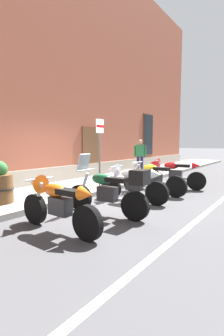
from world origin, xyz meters
name	(u,v)px	position (x,y,z in m)	size (l,w,h in m)	color
ground_plane	(96,196)	(0.00, 0.00, 0.00)	(140.00, 140.00, 0.00)	#424244
sidewalk	(66,189)	(0.00, 1.26, 0.07)	(33.18, 2.53, 0.14)	gray
lane_stripe	(205,214)	(0.00, -3.20, 0.00)	(33.18, 0.12, 0.01)	silver
motorcycle_orange_sport	(56,201)	(-2.71, -1.27, 0.55)	(0.62, 2.04, 1.00)	black
motorcycle_green_touring	(110,191)	(-1.39, -1.54, 0.57)	(0.62, 2.10, 1.36)	black
motorcycle_white_sport	(130,181)	(0.03, -1.19, 0.56)	(0.62, 2.06, 1.03)	black
motorcycle_yellow_naked	(153,179)	(1.28, -1.24, 0.49)	(0.62, 2.18, 1.00)	black
motorcycle_red_sport	(172,172)	(2.59, -1.34, 0.57)	(0.67, 2.13, 1.06)	black
pedestrian_striped_shirt	(140,154)	(4.99, 1.28, 1.05)	(0.37, 0.52, 1.62)	#1E1E4C
parking_sign	(100,143)	(0.71, 0.40, 1.61)	(0.36, 0.07, 2.25)	#4C4C51
barrel_planter	(0,185)	(-2.45, 1.01, 0.58)	(0.65, 0.65, 1.03)	brown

